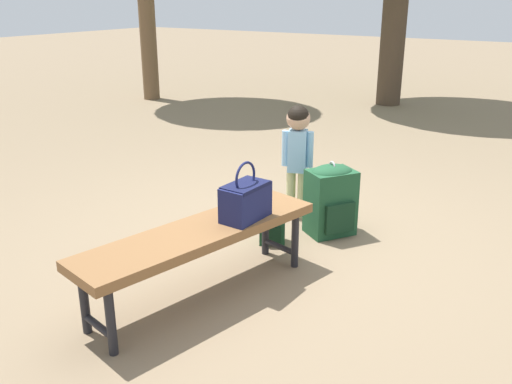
{
  "coord_description": "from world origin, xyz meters",
  "views": [
    {
      "loc": [
        -3.22,
        -1.94,
        1.77
      ],
      "look_at": [
        -0.15,
        0.05,
        0.45
      ],
      "focal_mm": 38.98,
      "sensor_mm": 36.0,
      "label": 1
    }
  ],
  "objects_px": {
    "handbag": "(246,200)",
    "backpack_large": "(331,198)",
    "child_standing": "(298,144)",
    "park_bench": "(200,238)",
    "backpack_small": "(272,223)"
  },
  "relations": [
    {
      "from": "handbag",
      "to": "child_standing",
      "type": "distance_m",
      "value": 1.2
    },
    {
      "from": "handbag",
      "to": "backpack_small",
      "type": "height_order",
      "value": "handbag"
    },
    {
      "from": "park_bench",
      "to": "child_standing",
      "type": "bearing_deg",
      "value": 5.6
    },
    {
      "from": "park_bench",
      "to": "backpack_small",
      "type": "bearing_deg",
      "value": 2.73
    },
    {
      "from": "child_standing",
      "to": "backpack_large",
      "type": "xyz_separation_m",
      "value": [
        -0.15,
        -0.38,
        -0.34
      ]
    },
    {
      "from": "park_bench",
      "to": "child_standing",
      "type": "height_order",
      "value": "child_standing"
    },
    {
      "from": "handbag",
      "to": "backpack_small",
      "type": "bearing_deg",
      "value": 16.41
    },
    {
      "from": "backpack_large",
      "to": "backpack_small",
      "type": "xyz_separation_m",
      "value": [
        -0.39,
        0.28,
        -0.13
      ]
    },
    {
      "from": "handbag",
      "to": "backpack_large",
      "type": "xyz_separation_m",
      "value": [
        1.01,
        -0.1,
        -0.29
      ]
    },
    {
      "from": "handbag",
      "to": "child_standing",
      "type": "xyz_separation_m",
      "value": [
        1.16,
        0.28,
        0.05
      ]
    },
    {
      "from": "handbag",
      "to": "backpack_large",
      "type": "height_order",
      "value": "handbag"
    },
    {
      "from": "park_bench",
      "to": "handbag",
      "type": "bearing_deg",
      "value": -26.38
    },
    {
      "from": "backpack_small",
      "to": "child_standing",
      "type": "bearing_deg",
      "value": 10.28
    },
    {
      "from": "handbag",
      "to": "backpack_large",
      "type": "relative_size",
      "value": 0.63
    },
    {
      "from": "park_bench",
      "to": "handbag",
      "type": "height_order",
      "value": "handbag"
    }
  ]
}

